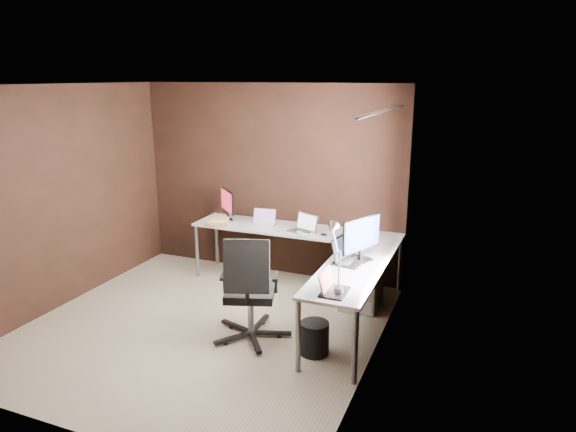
% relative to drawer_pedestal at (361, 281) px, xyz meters
% --- Properties ---
extents(room, '(3.60, 3.60, 2.50)m').
position_rel_drawer_pedestal_xyz_m(room, '(-1.09, -1.08, 0.98)').
color(room, tan).
rests_on(room, ground).
extents(desk, '(2.65, 2.25, 0.73)m').
position_rel_drawer_pedestal_xyz_m(desk, '(-0.59, -0.11, 0.38)').
color(desk, silver).
rests_on(desk, ground).
extents(drawer_pedestal, '(0.42, 0.50, 0.60)m').
position_rel_drawer_pedestal_xyz_m(drawer_pedestal, '(0.00, 0.00, 0.00)').
color(drawer_pedestal, silver).
rests_on(drawer_pedestal, ground).
extents(monitor_left, '(0.35, 0.34, 0.40)m').
position_rel_drawer_pedestal_xyz_m(monitor_left, '(-1.94, 0.40, 0.66)').
color(monitor_left, black).
rests_on(monitor_left, desk).
extents(monitor_right, '(0.26, 0.52, 0.46)m').
position_rel_drawer_pedestal_xyz_m(monitor_right, '(0.10, -0.48, 0.69)').
color(monitor_right, black).
rests_on(monitor_right, desk).
extents(laptop_white, '(0.32, 0.24, 0.20)m').
position_rel_drawer_pedestal_xyz_m(laptop_white, '(-1.39, 0.36, 0.47)').
color(laptop_white, silver).
rests_on(laptop_white, desk).
extents(laptop_silver, '(0.39, 0.34, 0.22)m').
position_rel_drawer_pedestal_xyz_m(laptop_silver, '(-0.80, 0.25, 0.48)').
color(laptop_silver, silver).
rests_on(laptop_silver, desk).
extents(laptop_black_big, '(0.34, 0.43, 0.26)m').
position_rel_drawer_pedestal_xyz_m(laptop_black_big, '(-0.03, -0.54, 0.49)').
color(laptop_black_big, black).
rests_on(laptop_black_big, desk).
extents(laptop_black_small, '(0.22, 0.31, 0.21)m').
position_rel_drawer_pedestal_xyz_m(laptop_black_small, '(0.05, -1.37, 0.48)').
color(laptop_black_small, black).
rests_on(laptop_black_small, desk).
extents(book_stack, '(0.32, 0.28, 0.09)m').
position_rel_drawer_pedestal_xyz_m(book_stack, '(-1.95, 0.15, 0.47)').
color(book_stack, '#9F6F55').
rests_on(book_stack, desk).
extents(mouse_left, '(0.09, 0.07, 0.03)m').
position_rel_drawer_pedestal_xyz_m(mouse_left, '(-2.04, 0.15, 0.44)').
color(mouse_left, black).
rests_on(mouse_left, desk).
extents(mouse_corner, '(0.09, 0.06, 0.03)m').
position_rel_drawer_pedestal_xyz_m(mouse_corner, '(-0.53, 0.19, 0.45)').
color(mouse_corner, black).
rests_on(mouse_corner, desk).
extents(desk_lamp, '(0.20, 0.23, 0.63)m').
position_rel_drawer_pedestal_xyz_m(desk_lamp, '(0.05, -1.32, 0.83)').
color(desk_lamp, slate).
rests_on(desk_lamp, desk).
extents(office_chair, '(0.62, 0.66, 1.11)m').
position_rel_drawer_pedestal_xyz_m(office_chair, '(-0.85, -1.18, 0.02)').
color(office_chair, black).
rests_on(office_chair, ground).
extents(wastebasket, '(0.35, 0.35, 0.32)m').
position_rel_drawer_pedestal_xyz_m(wastebasket, '(-0.15, -1.21, -0.14)').
color(wastebasket, black).
rests_on(wastebasket, ground).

